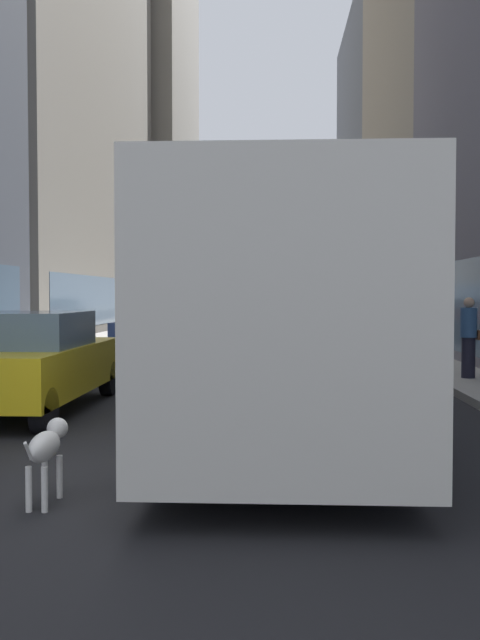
% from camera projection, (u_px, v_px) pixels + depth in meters
% --- Properties ---
extents(ground_plane, '(120.00, 120.00, 0.00)m').
position_uv_depth(ground_plane, '(255.00, 325.00, 42.11)').
color(ground_plane, '#232326').
extents(sidewalk_left, '(2.40, 110.00, 0.15)m').
position_uv_depth(sidewalk_left, '(163.00, 324.00, 42.38)').
color(sidewalk_left, '#9E9991').
rests_on(sidewalk_left, ground).
extents(sidewalk_right, '(2.40, 110.00, 0.15)m').
position_uv_depth(sidewalk_right, '(348.00, 324.00, 41.83)').
color(sidewalk_right, '#ADA89E').
rests_on(sidewalk_right, ground).
extents(building_left_far, '(11.38, 17.92, 30.96)m').
position_uv_depth(building_left_far, '(122.00, 137.00, 58.76)').
color(building_left_far, gray).
rests_on(building_left_far, ground).
extents(building_right_far, '(10.08, 19.65, 23.40)m').
position_uv_depth(building_right_far, '(414.00, 167.00, 52.41)').
color(building_right_far, slate).
rests_on(building_right_far, ground).
extents(transit_bus, '(2.78, 11.53, 3.05)m').
position_uv_depth(transit_bus, '(278.00, 302.00, 10.89)').
color(transit_bus, silver).
rests_on(transit_bus, ground).
extents(car_white_van, '(1.87, 4.59, 1.62)m').
position_uv_depth(car_white_van, '(181.00, 320.00, 29.06)').
color(car_white_van, silver).
rests_on(car_white_van, ground).
extents(car_yellow_taxi, '(1.88, 4.45, 1.62)m').
position_uv_depth(car_yellow_taxi, '(30.00, 361.00, 11.03)').
color(car_yellow_taxi, yellow).
rests_on(car_yellow_taxi, ground).
extents(car_blue_hatchback, '(1.78, 3.99, 1.62)m').
position_uv_depth(car_blue_hatchback, '(150.00, 328.00, 21.79)').
color(car_blue_hatchback, '#4C6BB7').
rests_on(car_blue_hatchback, ground).
extents(car_red_coupe, '(1.79, 4.70, 1.62)m').
position_uv_depth(car_red_coupe, '(235.00, 312.00, 41.61)').
color(car_red_coupe, red).
rests_on(car_red_coupe, ground).
extents(car_grey_wagon, '(1.90, 4.40, 1.62)m').
position_uv_depth(car_grey_wagon, '(240.00, 310.00, 48.45)').
color(car_grey_wagon, slate).
rests_on(car_grey_wagon, ground).
extents(dalmatian_dog, '(0.22, 0.96, 0.72)m').
position_uv_depth(dalmatian_dog, '(47.00, 447.00, 6.21)').
color(dalmatian_dog, white).
rests_on(dalmatian_dog, ground).
extents(pedestrian_with_handbag, '(0.45, 0.34, 1.69)m').
position_uv_depth(pedestrian_with_handbag, '(469.00, 337.00, 14.31)').
color(pedestrian_with_handbag, '#1E1E2D').
rests_on(pedestrian_with_handbag, sidewalk_right).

